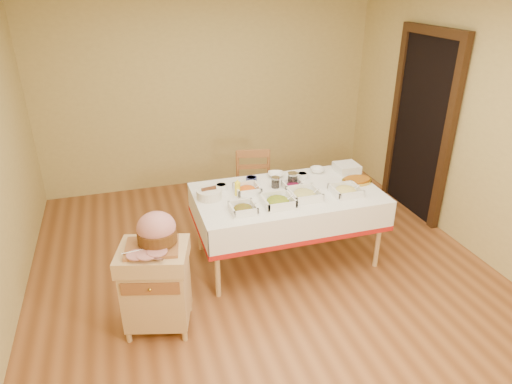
% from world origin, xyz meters
% --- Properties ---
extents(room_shell, '(5.00, 5.00, 5.00)m').
position_xyz_m(room_shell, '(0.00, 0.00, 1.30)').
color(room_shell, brown).
rests_on(room_shell, ground).
extents(doorway, '(0.09, 1.10, 2.20)m').
position_xyz_m(doorway, '(2.20, 0.90, 1.11)').
color(doorway, black).
rests_on(doorway, ground).
extents(dining_table, '(1.82, 1.02, 0.76)m').
position_xyz_m(dining_table, '(0.30, 0.30, 0.60)').
color(dining_table, tan).
rests_on(dining_table, ground).
extents(butcher_cart, '(0.64, 0.58, 0.77)m').
position_xyz_m(butcher_cart, '(-1.08, -0.36, 0.44)').
color(butcher_cart, tan).
rests_on(butcher_cart, ground).
extents(dining_chair, '(0.49, 0.48, 0.92)m').
position_xyz_m(dining_chair, '(0.17, 1.00, 0.47)').
color(dining_chair, '#965C31').
rests_on(dining_chair, ground).
extents(ham_on_board, '(0.43, 0.41, 0.29)m').
position_xyz_m(ham_on_board, '(-1.03, -0.33, 0.89)').
color(ham_on_board, '#965C31').
rests_on(ham_on_board, butcher_cart).
extents(serving_dish_a, '(0.24, 0.23, 0.10)m').
position_xyz_m(serving_dish_a, '(-0.23, 0.04, 0.79)').
color(serving_dish_a, white).
rests_on(serving_dish_a, dining_table).
extents(serving_dish_b, '(0.29, 0.29, 0.12)m').
position_xyz_m(serving_dish_b, '(0.12, 0.07, 0.80)').
color(serving_dish_b, white).
rests_on(serving_dish_b, dining_table).
extents(serving_dish_c, '(0.29, 0.29, 0.12)m').
position_xyz_m(serving_dish_c, '(0.41, 0.14, 0.80)').
color(serving_dish_c, white).
rests_on(serving_dish_c, dining_table).
extents(serving_dish_d, '(0.27, 0.27, 0.10)m').
position_xyz_m(serving_dish_d, '(0.83, 0.10, 0.79)').
color(serving_dish_d, white).
rests_on(serving_dish_d, dining_table).
extents(serving_dish_e, '(0.25, 0.24, 0.11)m').
position_xyz_m(serving_dish_e, '(-0.08, 0.40, 0.80)').
color(serving_dish_e, white).
rests_on(serving_dish_e, dining_table).
extents(serving_dish_f, '(0.21, 0.20, 0.09)m').
position_xyz_m(serving_dish_f, '(0.39, 0.37, 0.79)').
color(serving_dish_f, white).
rests_on(serving_dish_f, dining_table).
extents(small_bowl_left, '(0.12, 0.12, 0.05)m').
position_xyz_m(small_bowl_left, '(-0.31, 0.55, 0.79)').
color(small_bowl_left, white).
rests_on(small_bowl_left, dining_table).
extents(small_bowl_mid, '(0.12, 0.12, 0.05)m').
position_xyz_m(small_bowl_mid, '(0.03, 0.65, 0.79)').
color(small_bowl_mid, navy).
rests_on(small_bowl_mid, dining_table).
extents(small_bowl_right, '(0.11, 0.11, 0.06)m').
position_xyz_m(small_bowl_right, '(0.57, 0.57, 0.79)').
color(small_bowl_right, white).
rests_on(small_bowl_right, dining_table).
extents(bowl_white_imported, '(0.21, 0.21, 0.04)m').
position_xyz_m(bowl_white_imported, '(0.32, 0.70, 0.78)').
color(bowl_white_imported, white).
rests_on(bowl_white_imported, dining_table).
extents(bowl_small_imported, '(0.17, 0.17, 0.05)m').
position_xyz_m(bowl_small_imported, '(0.79, 0.68, 0.78)').
color(bowl_small_imported, white).
rests_on(bowl_small_imported, dining_table).
extents(preserve_jar_left, '(0.09, 0.09, 0.11)m').
position_xyz_m(preserve_jar_left, '(0.22, 0.44, 0.81)').
color(preserve_jar_left, silver).
rests_on(preserve_jar_left, dining_table).
extents(preserve_jar_right, '(0.11, 0.11, 0.13)m').
position_xyz_m(preserve_jar_right, '(0.41, 0.44, 0.82)').
color(preserve_jar_right, silver).
rests_on(preserve_jar_right, dining_table).
extents(mustard_bottle, '(0.05, 0.05, 0.17)m').
position_xyz_m(mustard_bottle, '(-0.19, 0.38, 0.84)').
color(mustard_bottle, yellow).
rests_on(mustard_bottle, dining_table).
extents(bread_basket, '(0.24, 0.24, 0.11)m').
position_xyz_m(bread_basket, '(-0.47, 0.40, 0.81)').
color(bread_basket, silver).
rests_on(bread_basket, dining_table).
extents(plate_stack, '(0.24, 0.24, 0.09)m').
position_xyz_m(plate_stack, '(1.10, 0.60, 0.80)').
color(plate_stack, white).
rests_on(plate_stack, dining_table).
extents(brass_platter, '(0.32, 0.23, 0.04)m').
position_xyz_m(brass_platter, '(1.07, 0.31, 0.78)').
color(brass_platter, gold).
rests_on(brass_platter, dining_table).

